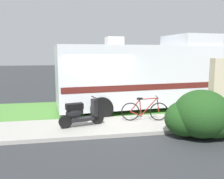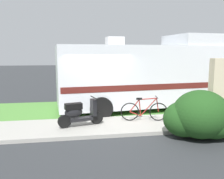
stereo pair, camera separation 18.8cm
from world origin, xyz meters
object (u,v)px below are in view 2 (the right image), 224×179
Objects in this scene: bicycle at (144,111)px; bottle_green at (184,113)px; scooter at (79,113)px; pickup_truck_near at (196,75)px; pickup_truck_far at (133,73)px; motorhome_rv at (140,74)px.

bottle_green is (1.70, 0.30, -0.26)m from bicycle.
pickup_truck_near is (8.27, 7.44, 0.41)m from scooter.
bicycle is at bearing 6.40° from scooter.
scooter is 5.40× the size of bottle_green.
pickup_truck_far is (-3.74, 2.99, -0.01)m from pickup_truck_near.
pickup_truck_near reaches higher than bottle_green.
motorhome_rv reaches higher than scooter.
scooter is at bearing -138.39° from motorhome_rv.
bottle_green is at bearing -92.82° from pickup_truck_far.
scooter is 4.09m from bottle_green.
motorhome_rv is 2.67m from bottle_green.
scooter reaches higher than bicycle.
motorhome_rv reaches higher than bottle_green.
motorhome_rv is 7.41m from pickup_truck_near.
bottle_green is (4.04, 0.56, -0.34)m from scooter.
pickup_truck_near is 19.07× the size of bottle_green.
scooter is 11.37m from pickup_truck_far.
motorhome_rv is at bearing -102.27° from pickup_truck_far.
pickup_truck_far is 20.31× the size of bottle_green.
motorhome_rv is 25.46× the size of bottle_green.
bicycle is at bearing -101.56° from motorhome_rv.
pickup_truck_far is at bearing 87.18° from bottle_green.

